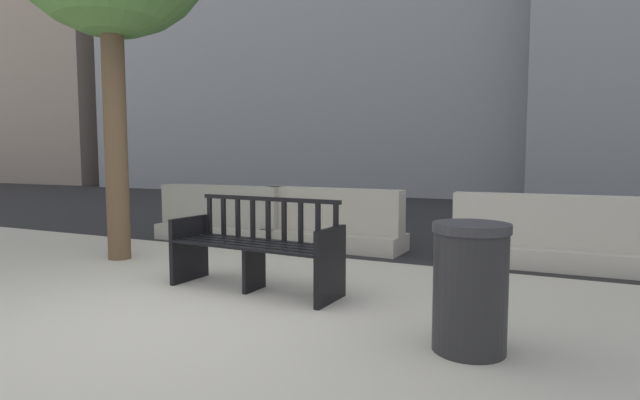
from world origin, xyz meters
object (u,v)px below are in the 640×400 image
jersey_barrier_left (221,218)px  trash_bin (470,287)px  jersey_barrier_centre (333,224)px  jersey_barrier_right (542,238)px  street_bench (256,249)px

jersey_barrier_left → trash_bin: (4.08, -2.91, 0.09)m
jersey_barrier_centre → jersey_barrier_left: (-1.81, -0.11, 0.00)m
jersey_barrier_centre → trash_bin: size_ratio=2.40×
jersey_barrier_right → jersey_barrier_centre: bearing=178.9°
jersey_barrier_centre → jersey_barrier_right: bearing=-1.1°
jersey_barrier_right → trash_bin: bearing=-97.6°
jersey_barrier_right → trash_bin: 2.99m
jersey_barrier_centre → trash_bin: trash_bin is taller
jersey_barrier_left → jersey_barrier_right: (4.48, 0.05, 0.00)m
jersey_barrier_centre → jersey_barrier_left: 1.81m
jersey_barrier_centre → trash_bin: bearing=-53.0°
street_bench → jersey_barrier_right: 3.35m
street_bench → jersey_barrier_centre: bearing=94.7°
jersey_barrier_left → trash_bin: 5.01m
street_bench → jersey_barrier_centre: (-0.19, 2.31, -0.06)m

